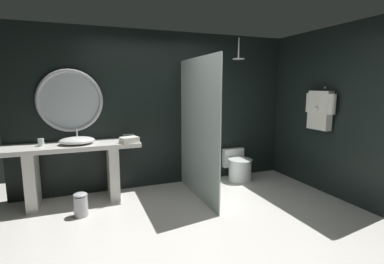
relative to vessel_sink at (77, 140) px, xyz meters
The scene contains 14 objects.
ground_plane 2.26m from the vessel_sink, 47.54° to the right, with size 5.76×5.76×0.00m, color silver.
back_wall_panel 1.49m from the vessel_sink, 15.35° to the left, with size 4.80×0.10×2.60m, color black.
side_wall_right 3.83m from the vessel_sink, 11.47° to the right, with size 0.10×2.47×2.60m, color black.
vanity_counter 0.36m from the vessel_sink, 160.41° to the left, with size 1.89×0.58×0.88m.
vessel_sink is the anchor object (origin of this frame).
tumbler_cup 0.47m from the vessel_sink, behind, with size 0.08×0.08×0.10m, color silver.
tissue_box 0.74m from the vessel_sink, ahead, with size 0.17×0.12×0.09m, color #282D28.
round_wall_mirror 0.63m from the vessel_sink, 102.71° to the left, with size 0.94×0.06×0.94m.
shower_glass_panel 1.77m from the vessel_sink, 13.94° to the right, with size 0.02×1.51×2.12m, color silver.
rain_shower_head 2.88m from the vessel_sink, ahead, with size 0.20×0.20×0.36m.
hanging_bathrobe 3.73m from the vessel_sink, 13.75° to the right, with size 0.20×0.57×0.68m.
toilet 2.81m from the vessel_sink, ahead, with size 0.43×0.59×0.54m.
waste_bin 0.92m from the vessel_sink, 89.65° to the right, with size 0.18×0.18×0.32m.
folded_hand_towel 0.74m from the vessel_sink, 12.88° to the right, with size 0.25×0.19×0.09m, color silver.
Camera 1 is at (-1.31, -2.88, 1.71)m, focal length 27.01 mm.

